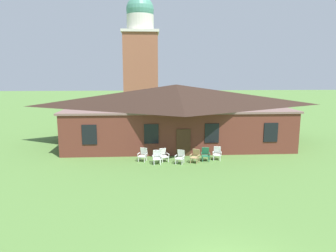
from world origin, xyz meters
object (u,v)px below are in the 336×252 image
(lawn_chair_right_end, at_px, (195,156))
(lawn_chair_near_door, at_px, (157,157))
(lawn_chair_far_side, at_px, (205,154))
(lawn_chair_left_end, at_px, (163,155))
(lawn_chair_under_eave, at_px, (217,153))
(lawn_chair_by_porch, at_px, (143,154))
(lawn_chair_middle, at_px, (180,157))

(lawn_chair_right_end, bearing_deg, lawn_chair_near_door, -177.81)
(lawn_chair_right_end, relative_size, lawn_chair_far_side, 1.00)
(lawn_chair_near_door, height_order, lawn_chair_far_side, same)
(lawn_chair_left_end, height_order, lawn_chair_under_eave, same)
(lawn_chair_by_porch, relative_size, lawn_chair_right_end, 1.00)
(lawn_chair_near_door, height_order, lawn_chair_middle, same)
(lawn_chair_by_porch, distance_m, lawn_chair_near_door, 1.21)
(lawn_chair_middle, bearing_deg, lawn_chair_far_side, 17.04)
(lawn_chair_near_door, relative_size, lawn_chair_left_end, 1.00)
(lawn_chair_far_side, distance_m, lawn_chair_under_eave, 0.94)
(lawn_chair_by_porch, xyz_separation_m, lawn_chair_under_eave, (5.44, 0.06, 0.00))
(lawn_chair_near_door, height_order, lawn_chair_left_end, same)
(lawn_chair_by_porch, height_order, lawn_chair_under_eave, same)
(lawn_chair_by_porch, height_order, lawn_chair_middle, same)
(lawn_chair_by_porch, height_order, lawn_chair_near_door, same)
(lawn_chair_near_door, distance_m, lawn_chair_right_end, 2.75)
(lawn_chair_right_end, xyz_separation_m, lawn_chair_under_eave, (1.71, 0.66, 0.00))
(lawn_chair_middle, relative_size, lawn_chair_right_end, 1.00)
(lawn_chair_far_side, bearing_deg, lawn_chair_by_porch, 177.75)
(lawn_chair_left_end, bearing_deg, lawn_chair_right_end, -9.60)
(lawn_chair_near_door, height_order, lawn_chair_under_eave, same)
(lawn_chair_left_end, distance_m, lawn_chair_middle, 1.29)
(lawn_chair_by_porch, height_order, lawn_chair_right_end, same)
(lawn_chair_left_end, bearing_deg, lawn_chair_by_porch, 171.45)
(lawn_chair_by_porch, xyz_separation_m, lawn_chair_far_side, (4.53, -0.18, 0.00))
(lawn_chair_by_porch, bearing_deg, lawn_chair_under_eave, 0.59)
(lawn_chair_middle, distance_m, lawn_chair_right_end, 1.11)
(lawn_chair_by_porch, bearing_deg, lawn_chair_near_door, -35.81)
(lawn_chair_under_eave, bearing_deg, lawn_chair_near_door, -170.27)
(lawn_chair_middle, bearing_deg, lawn_chair_near_door, 178.27)
(lawn_chair_near_door, xyz_separation_m, lawn_chair_left_end, (0.48, 0.49, 0.00))
(lawn_chair_by_porch, relative_size, lawn_chair_left_end, 1.00)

